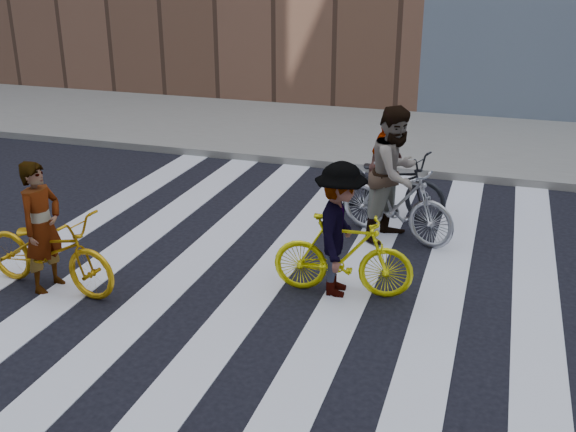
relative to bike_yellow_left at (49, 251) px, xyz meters
The scene contains 11 objects.
ground 3.17m from the bike_yellow_left, 17.27° to the left, with size 100.00×100.00×0.00m, color black.
sidewalk_far 8.95m from the bike_yellow_left, 70.48° to the left, with size 100.00×5.00×0.15m, color gray.
zebra_crosswalk 3.17m from the bike_yellow_left, 17.27° to the left, with size 8.25×10.00×0.01m.
bike_yellow_left is the anchor object (origin of this frame).
bike_silver_mid 4.78m from the bike_yellow_left, 37.65° to the left, with size 0.52×1.85×1.11m, color #A0A2A9.
bike_yellow_right 3.60m from the bike_yellow_left, 15.87° to the left, with size 0.48×1.70×1.02m, color #F2ED0D.
bike_dark_rear 5.23m from the bike_yellow_left, 48.18° to the left, with size 0.70×2.00×1.05m, color black.
rider_left 0.31m from the bike_yellow_left, behind, with size 0.60×0.39×1.64m, color slate.
rider_mid 4.77m from the bike_yellow_left, 38.02° to the left, with size 0.95×0.74×1.96m, color slate.
rider_right 3.57m from the bike_yellow_left, 16.09° to the left, with size 1.08×0.62×1.67m, color slate.
rider_rear 5.20m from the bike_yellow_left, 48.59° to the left, with size 0.96×0.40×1.64m, color slate.
Camera 1 is at (2.13, -7.18, 3.89)m, focal length 42.00 mm.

